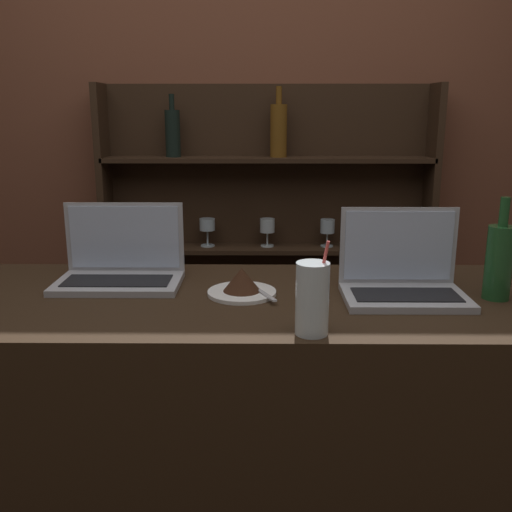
% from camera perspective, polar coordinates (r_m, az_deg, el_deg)
% --- Properties ---
extents(bar_counter, '(1.65, 0.63, 1.03)m').
position_cam_1_polar(bar_counter, '(1.73, -2.72, -20.43)').
color(bar_counter, black).
rests_on(bar_counter, ground_plane).
extents(back_wall, '(7.00, 0.06, 2.70)m').
position_cam_1_polar(back_wall, '(2.66, -1.45, 11.08)').
color(back_wall, brown).
rests_on(back_wall, ground_plane).
extents(back_shelf, '(1.48, 0.18, 1.62)m').
position_cam_1_polar(back_shelf, '(2.66, 1.04, 0.07)').
color(back_shelf, '#332114').
rests_on(back_shelf, ground_plane).
extents(laptop_near, '(0.34, 0.21, 0.22)m').
position_cam_1_polar(laptop_near, '(1.64, -13.37, -0.96)').
color(laptop_near, '#ADADB2').
rests_on(laptop_near, bar_counter).
extents(laptop_far, '(0.31, 0.21, 0.22)m').
position_cam_1_polar(laptop_far, '(1.52, 14.42, -2.09)').
color(laptop_far, '#ADADB2').
rests_on(laptop_far, bar_counter).
extents(cake_plate, '(0.18, 0.18, 0.07)m').
position_cam_1_polar(cake_plate, '(1.50, -1.41, -2.83)').
color(cake_plate, white).
rests_on(cake_plate, bar_counter).
extents(water_glass, '(0.07, 0.07, 0.21)m').
position_cam_1_polar(water_glass, '(1.23, 5.65, -4.26)').
color(water_glass, silver).
rests_on(water_glass, bar_counter).
extents(wine_bottle_green, '(0.07, 0.07, 0.26)m').
position_cam_1_polar(wine_bottle_green, '(1.57, 23.13, -0.43)').
color(wine_bottle_green, '#1E4C23').
rests_on(wine_bottle_green, bar_counter).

